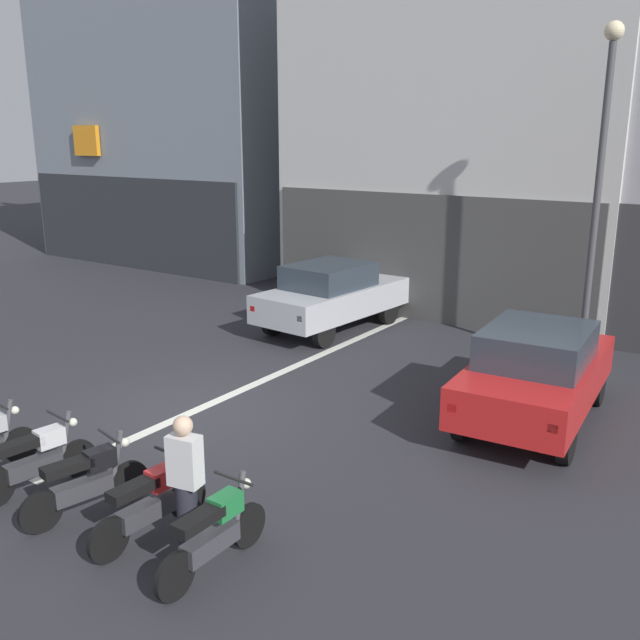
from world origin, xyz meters
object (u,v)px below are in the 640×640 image
Objects in this scene: car_red_parked_kerbside at (536,371)px; car_grey_down_street at (499,265)px; motorcycle_white_row_left_mid at (38,458)px; motorcycle_black_row_centre at (87,481)px; motorcycle_green_row_rightmost at (214,532)px; person_by_motorcycles at (186,485)px; car_silver_crossing_near at (332,294)px; motorcycle_red_row_right_mid at (150,502)px; street_lamp at (601,165)px.

car_grey_down_street is at bearing 113.96° from car_red_parked_kerbside.
motorcycle_black_row_centre is (1.05, -0.02, 0.00)m from motorcycle_white_row_left_mid.
motorcycle_green_row_rightmost is (2.09, 0.05, 0.00)m from motorcycle_black_row_centre.
motorcycle_white_row_left_mid is 2.71m from person_by_motorcycles.
motorcycle_green_row_rightmost is at bearing -63.65° from car_silver_crossing_near.
motorcycle_green_row_rightmost is at bearing 1.45° from motorcycle_black_row_centre.
motorcycle_red_row_right_mid is at bearing 2.08° from motorcycle_white_row_left_mid.
car_grey_down_street is at bearing 91.37° from motorcycle_black_row_centre.
motorcycle_white_row_left_mid is at bearing 179.08° from motorcycle_black_row_centre.
car_grey_down_street is at bearing 97.63° from person_by_motorcycles.
motorcycle_white_row_left_mid is at bearing -115.49° from street_lamp.
person_by_motorcycles is at bearing -108.64° from car_red_parked_kerbside.
car_silver_crossing_near is 9.09m from motorcycle_black_row_centre.
car_red_parked_kerbside is at bearing 66.45° from motorcycle_red_row_right_mid.
car_red_parked_kerbside is 9.80m from car_grey_down_street.
person_by_motorcycles is at bearing 172.70° from motorcycle_green_row_rightmost.
motorcycle_white_row_left_mid and motorcycle_black_row_centre have the same top height.
car_grey_down_street is 7.37m from street_lamp.
motorcycle_black_row_centre is (-3.62, -6.01, -0.43)m from car_red_parked_kerbside.
car_silver_crossing_near is 6.57m from street_lamp.
car_grey_down_street is at bearing 95.38° from motorcycle_red_row_right_mid.
car_grey_down_street reaches higher than motorcycle_red_row_right_mid.
car_grey_down_street is 2.51× the size of motorcycle_red_row_right_mid.
motorcycle_white_row_left_mid is at bearing -127.93° from car_red_parked_kerbside.
motorcycle_white_row_left_mid and motorcycle_red_row_right_mid have the same top height.
person_by_motorcycles is at bearing 1.79° from motorcycle_red_row_right_mid.
motorcycle_red_row_right_mid is 1.00× the size of motorcycle_green_row_rightmost.
car_red_parked_kerbside is 2.52× the size of motorcycle_red_row_right_mid.
person_by_motorcycles is (3.88, -8.68, -0.03)m from car_silver_crossing_near.
car_red_parked_kerbside is 0.64× the size of street_lamp.
car_silver_crossing_near is at bearing -172.87° from street_lamp.
motorcycle_red_row_right_mid is at bearing 177.82° from motorcycle_green_row_rightmost.
car_silver_crossing_near and car_red_parked_kerbside have the same top height.
person_by_motorcycles is at bearing -82.37° from car_grey_down_street.
car_red_parked_kerbside is at bearing 58.92° from motorcycle_black_row_centre.
person_by_motorcycles reaches higher than motorcycle_black_row_centre.
car_silver_crossing_near is 2.57× the size of motorcycle_black_row_centre.
street_lamp is at bearing 75.50° from motorcycle_red_row_right_mid.
car_grey_down_street is at bearing 125.14° from street_lamp.
motorcycle_black_row_centre is at bearing -0.92° from motorcycle_white_row_left_mid.
car_grey_down_street is 14.94m from motorcycle_red_row_right_mid.
person_by_motorcycles is at bearing -101.12° from street_lamp.
person_by_motorcycles is (-1.85, -9.40, -3.19)m from street_lamp.
car_red_parked_kerbside reaches higher than motorcycle_black_row_centre.
car_grey_down_street is 2.51× the size of person_by_motorcycles.
car_silver_crossing_near is 9.76m from motorcycle_green_row_rightmost.
car_silver_crossing_near is 8.87m from motorcycle_white_row_left_mid.
car_silver_crossing_near is 6.45m from car_grey_down_street.
person_by_motorcycles reaches higher than car_grey_down_street.
car_grey_down_street is (-3.98, 8.95, 0.00)m from car_red_parked_kerbside.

